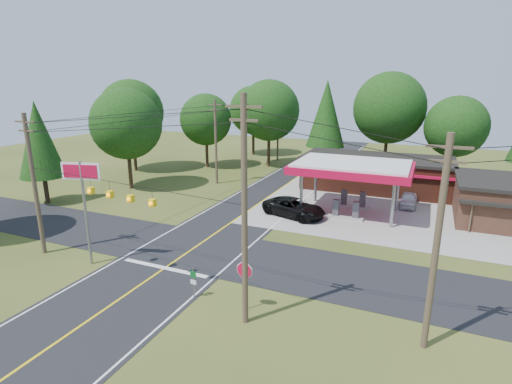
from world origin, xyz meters
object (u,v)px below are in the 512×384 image
at_px(suv_car, 294,208).
at_px(octagonal_stop_sign, 244,274).
at_px(gas_canopy, 352,169).
at_px(big_stop_sign, 83,188).
at_px(sedan_car, 409,200).

bearing_deg(suv_car, octagonal_stop_sign, -153.84).
xyz_separation_m(gas_canopy, big_stop_sign, (-14.00, -18.01, 1.04)).
distance_m(gas_canopy, suv_car, 6.41).
bearing_deg(gas_canopy, big_stop_sign, -127.86).
xyz_separation_m(suv_car, big_stop_sign, (-9.50, -15.01, 4.49)).
height_order(sedan_car, octagonal_stop_sign, octagonal_stop_sign).
xyz_separation_m(suv_car, octagonal_stop_sign, (2.50, -16.01, 1.32)).
bearing_deg(suv_car, sedan_car, -34.51).
xyz_separation_m(big_stop_sign, octagonal_stop_sign, (12.00, -1.00, -3.17)).
bearing_deg(gas_canopy, suv_car, -146.31).
relative_size(gas_canopy, suv_car, 1.78).
bearing_deg(octagonal_stop_sign, sedan_car, 73.46).
relative_size(gas_canopy, octagonal_stop_sign, 3.73).
height_order(gas_canopy, big_stop_sign, big_stop_sign).
bearing_deg(big_stop_sign, gas_canopy, 52.14).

